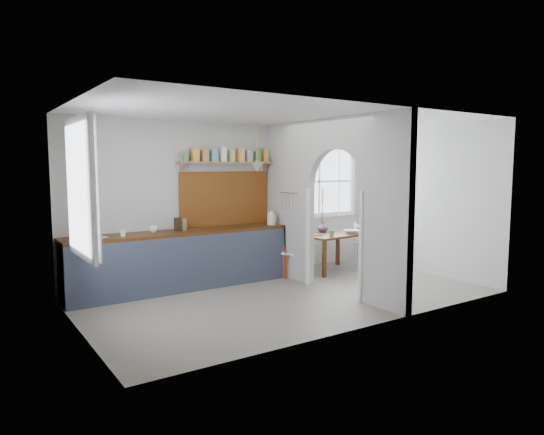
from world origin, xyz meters
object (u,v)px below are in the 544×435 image
chair_left (292,251)px  chair_right (368,244)px  vase (323,227)px  kettle (271,218)px  dining_table (331,252)px

chair_left → chair_right: 1.73m
chair_left → chair_right: size_ratio=1.07×
chair_right → vase: 0.98m
chair_right → kettle: bearing=69.0°
chair_left → chair_right: chair_left is taller
dining_table → chair_left: 0.88m
dining_table → chair_right: 0.86m
kettle → vase: bearing=11.4°
chair_left → vase: bearing=80.5°
chair_right → vase: bearing=57.0°
dining_table → chair_right: size_ratio=1.29×
dining_table → vase: bearing=86.1°
chair_right → dining_table: bearing=72.6°
kettle → vase: 1.19m
dining_table → vase: size_ratio=5.43×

